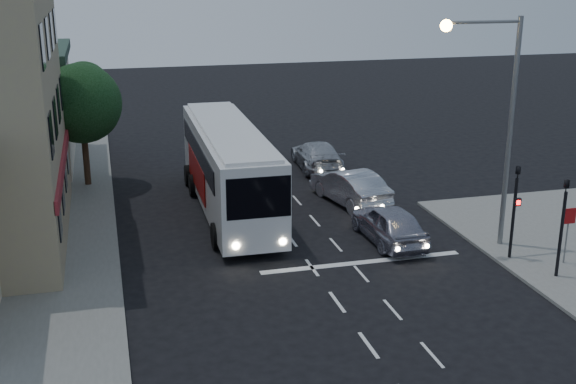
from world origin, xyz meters
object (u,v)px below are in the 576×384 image
object	(u,v)px
car_sedan_a	(350,187)
streetlight	(497,107)
car_suv	(389,223)
traffic_signal_side	(563,216)
regulatory_sign	(569,226)
traffic_signal_main	(515,201)
car_sedan_b	(317,155)
street_tree	(81,100)
tour_bus	(229,166)

from	to	relation	value
car_sedan_a	streetlight	world-z (taller)	streetlight
car_sedan_a	car_suv	bearing A→B (deg)	77.32
traffic_signal_side	streetlight	size ratio (longest dim) A/B	0.46
car_sedan_a	regulatory_sign	xyz separation A→B (m)	(5.37, -9.21, 0.77)
traffic_signal_main	car_sedan_a	bearing A→B (deg)	114.15
car_sedan_b	street_tree	bearing A→B (deg)	4.62
tour_bus	car_sedan_a	size ratio (longest dim) A/B	2.57
car_sedan_a	streetlight	size ratio (longest dim) A/B	0.56
regulatory_sign	street_tree	bearing A→B (deg)	138.92
car_sedan_a	car_sedan_b	bearing A→B (deg)	-103.81
traffic_signal_side	regulatory_sign	bearing A→B (deg)	43.92
traffic_signal_side	car_sedan_a	bearing A→B (deg)	113.27
regulatory_sign	streetlight	size ratio (longest dim) A/B	0.24
tour_bus	street_tree	world-z (taller)	street_tree
car_sedan_a	regulatory_sign	size ratio (longest dim) A/B	2.28
car_sedan_b	car_sedan_a	bearing A→B (deg)	91.35
car_suv	traffic_signal_main	xyz separation A→B (m)	(3.78, -3.02, 1.63)
car_sedan_a	tour_bus	bearing A→B (deg)	-15.45
car_sedan_b	tour_bus	bearing A→B (deg)	48.02
traffic_signal_side	traffic_signal_main	bearing A→B (deg)	109.49
regulatory_sign	streetlight	bearing A→B (deg)	128.75
tour_bus	traffic_signal_main	distance (m)	12.75
car_sedan_b	traffic_signal_main	xyz separation A→B (m)	(3.42, -14.45, 1.65)
car_sedan_b	traffic_signal_side	bearing A→B (deg)	107.76
car_sedan_a	streetlight	xyz separation A→B (m)	(3.42, -6.77, 4.91)
tour_bus	traffic_signal_main	bearing A→B (deg)	-41.66
traffic_signal_main	traffic_signal_side	xyz separation A→B (m)	(0.70, -1.98, 0.00)
regulatory_sign	car_suv	bearing A→B (deg)	143.64
car_sedan_a	traffic_signal_side	world-z (taller)	traffic_signal_side
street_tree	streetlight	bearing A→B (deg)	-39.51
car_suv	car_sedan_b	xyz separation A→B (m)	(0.36, 11.43, -0.02)
traffic_signal_main	streetlight	distance (m)	3.61
car_sedan_b	regulatory_sign	xyz separation A→B (m)	(5.12, -15.46, 0.82)
car_suv	streetlight	bearing A→B (deg)	153.86
car_sedan_b	traffic_signal_side	xyz separation A→B (m)	(4.12, -16.43, 1.65)
traffic_signal_side	streetlight	distance (m)	4.84
traffic_signal_side	streetlight	world-z (taller)	streetlight
regulatory_sign	street_tree	world-z (taller)	street_tree
street_tree	traffic_signal_side	bearing A→B (deg)	-44.50
car_suv	traffic_signal_main	distance (m)	5.11
car_suv	streetlight	size ratio (longest dim) A/B	0.52
car_sedan_b	streetlight	distance (m)	14.29
street_tree	car_sedan_b	bearing A→B (deg)	0.94
regulatory_sign	street_tree	distance (m)	23.40
street_tree	regulatory_sign	bearing A→B (deg)	-41.08
car_suv	traffic_signal_main	bearing A→B (deg)	139.64
car_sedan_a	traffic_signal_side	size ratio (longest dim) A/B	1.23
car_sedan_a	traffic_signal_side	distance (m)	11.19
car_suv	street_tree	world-z (taller)	street_tree
car_sedan_a	street_tree	distance (m)	14.04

